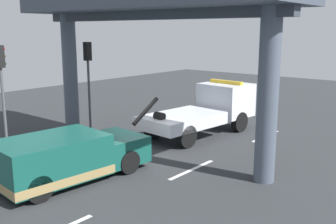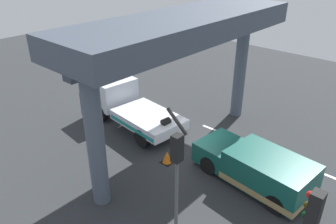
{
  "view_description": "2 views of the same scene",
  "coord_description": "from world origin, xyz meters",
  "px_view_note": "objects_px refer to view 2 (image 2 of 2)",
  "views": [
    {
      "loc": [
        -11.12,
        -10.65,
        4.98
      ],
      "look_at": [
        0.96,
        -0.74,
        1.74
      ],
      "focal_mm": 42.38,
      "sensor_mm": 36.0,
      "label": 1
    },
    {
      "loc": [
        -8.25,
        11.07,
        9.27
      ],
      "look_at": [
        2.35,
        -0.77,
        1.22
      ],
      "focal_mm": 35.11,
      "sensor_mm": 36.0,
      "label": 2
    }
  ],
  "objects_px": {
    "tow_truck_white": "(127,103)",
    "traffic_cone_orange": "(167,157)",
    "towed_van_green": "(257,168)",
    "traffic_light_mid": "(88,121)",
    "traffic_light_far": "(176,168)"
  },
  "relations": [
    {
      "from": "towed_van_green",
      "to": "traffic_light_mid",
      "type": "height_order",
      "value": "traffic_light_mid"
    },
    {
      "from": "tow_truck_white",
      "to": "towed_van_green",
      "type": "relative_size",
      "value": 1.36
    },
    {
      "from": "tow_truck_white",
      "to": "traffic_light_mid",
      "type": "bearing_deg",
      "value": 124.59
    },
    {
      "from": "traffic_light_far",
      "to": "traffic_light_mid",
      "type": "distance_m",
      "value": 4.5
    },
    {
      "from": "towed_van_green",
      "to": "traffic_cone_orange",
      "type": "relative_size",
      "value": 8.8
    },
    {
      "from": "traffic_light_mid",
      "to": "traffic_cone_orange",
      "type": "bearing_deg",
      "value": -108.14
    },
    {
      "from": "traffic_light_mid",
      "to": "traffic_cone_orange",
      "type": "height_order",
      "value": "traffic_light_mid"
    },
    {
      "from": "tow_truck_white",
      "to": "towed_van_green",
      "type": "height_order",
      "value": "tow_truck_white"
    },
    {
      "from": "tow_truck_white",
      "to": "traffic_cone_orange",
      "type": "height_order",
      "value": "tow_truck_white"
    },
    {
      "from": "towed_van_green",
      "to": "traffic_light_mid",
      "type": "xyz_separation_m",
      "value": [
        4.99,
        4.8,
        2.43
      ]
    },
    {
      "from": "traffic_light_mid",
      "to": "traffic_cone_orange",
      "type": "xyz_separation_m",
      "value": [
        -1.1,
        -3.35,
        -2.92
      ]
    },
    {
      "from": "traffic_light_far",
      "to": "traffic_cone_orange",
      "type": "bearing_deg",
      "value": -44.59
    },
    {
      "from": "traffic_light_far",
      "to": "traffic_light_mid",
      "type": "xyz_separation_m",
      "value": [
        4.5,
        0.0,
        0.02
      ]
    },
    {
      "from": "traffic_cone_orange",
      "to": "traffic_light_far",
      "type": "bearing_deg",
      "value": 135.41
    },
    {
      "from": "traffic_cone_orange",
      "to": "towed_van_green",
      "type": "bearing_deg",
      "value": -159.68
    }
  ]
}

